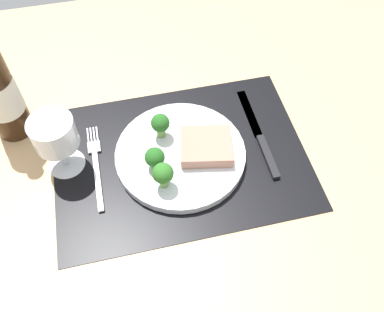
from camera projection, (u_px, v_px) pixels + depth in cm
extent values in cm
cube|color=tan|center=(181.00, 162.00, 80.71)|extent=(140.00, 110.00, 3.00)
cube|color=black|center=(181.00, 157.00, 79.36)|extent=(47.76, 34.50, 0.30)
cylinder|color=silver|center=(180.00, 154.00, 78.58)|extent=(24.65, 24.65, 1.60)
cube|color=tan|center=(206.00, 146.00, 77.17)|extent=(10.91, 9.94, 2.38)
cylinder|color=#5B8942|center=(156.00, 164.00, 75.57)|extent=(1.50, 1.50, 1.27)
sphere|color=#235B1E|center=(155.00, 157.00, 73.78)|extent=(3.65, 3.65, 3.65)
cylinder|color=#6B994C|center=(164.00, 181.00, 72.92)|extent=(1.60, 1.60, 2.17)
sphere|color=#2D6B23|center=(163.00, 173.00, 70.73)|extent=(3.73, 3.73, 3.73)
cylinder|color=#6B994C|center=(161.00, 132.00, 79.39)|extent=(1.67, 1.67, 2.10)
sphere|color=#235B1E|center=(160.00, 123.00, 77.30)|extent=(3.54, 3.54, 3.54)
cube|color=silver|center=(98.00, 180.00, 75.88)|extent=(1.00, 13.00, 0.50)
cube|color=silver|center=(94.00, 147.00, 80.25)|extent=(2.40, 2.60, 0.40)
cube|color=silver|center=(88.00, 136.00, 81.87)|extent=(0.30, 3.60, 0.35)
cube|color=silver|center=(91.00, 135.00, 81.94)|extent=(0.30, 3.60, 0.35)
cube|color=silver|center=(94.00, 134.00, 82.02)|extent=(0.30, 3.60, 0.35)
cube|color=silver|center=(97.00, 134.00, 82.10)|extent=(0.30, 3.60, 0.35)
cube|color=black|center=(268.00, 156.00, 78.79)|extent=(1.40, 10.00, 0.80)
cube|color=silver|center=(250.00, 113.00, 85.43)|extent=(1.80, 13.00, 0.30)
cylinder|color=silver|center=(67.00, 164.00, 78.46)|extent=(6.94, 6.94, 0.40)
cylinder|color=silver|center=(62.00, 153.00, 75.70)|extent=(0.80, 0.80, 6.32)
cylinder|color=silver|center=(54.00, 133.00, 70.84)|extent=(7.89, 7.89, 5.55)
cylinder|color=#560C19|center=(56.00, 138.00, 71.96)|extent=(6.94, 6.94, 2.83)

